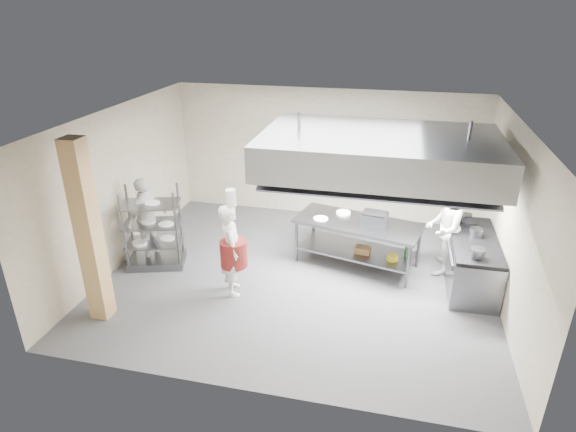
% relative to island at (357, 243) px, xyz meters
% --- Properties ---
extents(floor, '(7.00, 7.00, 0.00)m').
position_rel_island_xyz_m(floor, '(-1.00, -0.72, -0.46)').
color(floor, '#323234').
rests_on(floor, ground).
extents(ceiling, '(7.00, 7.00, 0.00)m').
position_rel_island_xyz_m(ceiling, '(-1.00, -0.72, 2.54)').
color(ceiling, silver).
rests_on(ceiling, wall_back).
extents(wall_back, '(7.00, 0.00, 7.00)m').
position_rel_island_xyz_m(wall_back, '(-1.00, 2.28, 1.04)').
color(wall_back, '#9E937E').
rests_on(wall_back, ground).
extents(wall_left, '(0.00, 6.00, 6.00)m').
position_rel_island_xyz_m(wall_left, '(-4.50, -0.72, 1.04)').
color(wall_left, '#9E937E').
rests_on(wall_left, ground).
extents(wall_right, '(0.00, 6.00, 6.00)m').
position_rel_island_xyz_m(wall_right, '(2.50, -0.72, 1.04)').
color(wall_right, '#9E937E').
rests_on(wall_right, ground).
extents(column, '(0.30, 0.30, 3.00)m').
position_rel_island_xyz_m(column, '(-3.90, -2.62, 1.04)').
color(column, tan).
rests_on(column, floor).
extents(exhaust_hood, '(4.00, 2.50, 0.60)m').
position_rel_island_xyz_m(exhaust_hood, '(0.30, -0.32, 1.94)').
color(exhaust_hood, gray).
rests_on(exhaust_hood, ceiling).
extents(hood_strip_a, '(1.60, 0.12, 0.04)m').
position_rel_island_xyz_m(hood_strip_a, '(-0.60, -0.32, 1.62)').
color(hood_strip_a, white).
rests_on(hood_strip_a, exhaust_hood).
extents(hood_strip_b, '(1.60, 0.12, 0.04)m').
position_rel_island_xyz_m(hood_strip_b, '(1.20, -0.32, 1.62)').
color(hood_strip_b, white).
rests_on(hood_strip_b, exhaust_hood).
extents(wall_shelf, '(1.50, 0.28, 0.04)m').
position_rel_island_xyz_m(wall_shelf, '(0.80, 2.12, 1.04)').
color(wall_shelf, gray).
rests_on(wall_shelf, wall_back).
extents(island, '(2.53, 1.51, 0.91)m').
position_rel_island_xyz_m(island, '(0.00, 0.00, 0.00)').
color(island, gray).
rests_on(island, floor).
extents(island_worktop, '(2.53, 1.51, 0.06)m').
position_rel_island_xyz_m(island_worktop, '(0.00, 0.00, 0.42)').
color(island_worktop, gray).
rests_on(island_worktop, island).
extents(island_undershelf, '(2.32, 1.37, 0.04)m').
position_rel_island_xyz_m(island_undershelf, '(0.00, 0.00, -0.16)').
color(island_undershelf, slate).
rests_on(island_undershelf, island).
extents(pass_rack, '(1.20, 0.91, 1.60)m').
position_rel_island_xyz_m(pass_rack, '(-3.80, -0.91, 0.34)').
color(pass_rack, slate).
rests_on(pass_rack, floor).
extents(cooking_range, '(0.80, 2.00, 0.84)m').
position_rel_island_xyz_m(cooking_range, '(2.08, -0.22, -0.04)').
color(cooking_range, gray).
rests_on(cooking_range, floor).
extents(range_top, '(0.78, 1.96, 0.06)m').
position_rel_island_xyz_m(range_top, '(2.08, -0.22, 0.41)').
color(range_top, black).
rests_on(range_top, cooking_range).
extents(chef_head, '(0.61, 0.72, 1.68)m').
position_rel_island_xyz_m(chef_head, '(-2.03, -1.48, 0.39)').
color(chef_head, silver).
rests_on(chef_head, floor).
extents(chef_line, '(0.86, 1.01, 1.80)m').
position_rel_island_xyz_m(chef_line, '(1.55, 0.10, 0.44)').
color(chef_line, silver).
rests_on(chef_line, floor).
extents(chef_plating, '(0.68, 1.09, 1.73)m').
position_rel_island_xyz_m(chef_plating, '(-4.00, -0.76, 0.41)').
color(chef_plating, white).
rests_on(chef_plating, floor).
extents(griddle, '(0.52, 0.44, 0.23)m').
position_rel_island_xyz_m(griddle, '(0.30, -0.07, 0.57)').
color(griddle, slate).
rests_on(griddle, island_worktop).
extents(wicker_basket, '(0.32, 0.24, 0.13)m').
position_rel_island_xyz_m(wicker_basket, '(0.13, -0.12, -0.07)').
color(wicker_basket, olive).
rests_on(wicker_basket, island_undershelf).
extents(stockpot, '(0.22, 0.22, 0.16)m').
position_rel_island_xyz_m(stockpot, '(2.10, -0.13, 0.52)').
color(stockpot, gray).
rests_on(stockpot, range_top).
extents(plate_stack, '(0.28, 0.28, 0.05)m').
position_rel_island_xyz_m(plate_stack, '(-3.80, -0.91, 0.06)').
color(plate_stack, white).
rests_on(plate_stack, pass_rack).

